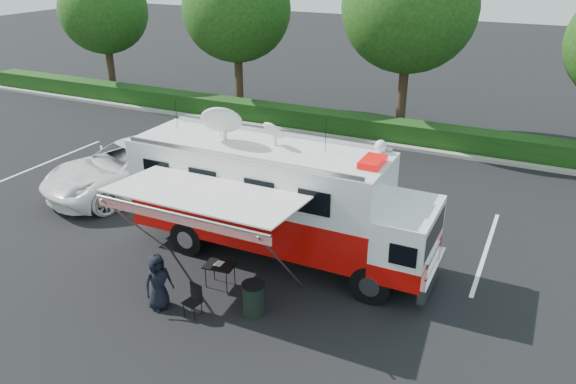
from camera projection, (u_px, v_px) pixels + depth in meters
name	position (u px, v px, depth m)	size (l,w,h in m)	color
ground_plane	(281.00, 256.00, 16.81)	(120.00, 120.00, 0.00)	black
back_border	(432.00, 31.00, 24.94)	(60.00, 6.14, 8.87)	#9E998E
stall_lines	(306.00, 213.00, 19.48)	(24.12, 5.50, 0.01)	silver
command_truck	(278.00, 199.00, 16.09)	(9.00, 2.48, 4.32)	black
awning	(202.00, 199.00, 13.92)	(4.91, 2.54, 2.97)	silver
white_suv	(135.00, 189.00, 21.42)	(3.07, 6.65, 1.85)	white
person	(161.00, 307.00, 14.44)	(0.75, 0.49, 1.54)	black
folding_table	(220.00, 266.00, 15.07)	(0.87, 0.66, 0.69)	black
folding_chair	(194.00, 297.00, 14.01)	(0.46, 0.48, 0.83)	black
trash_bin	(253.00, 299.00, 14.03)	(0.59, 0.59, 0.88)	black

